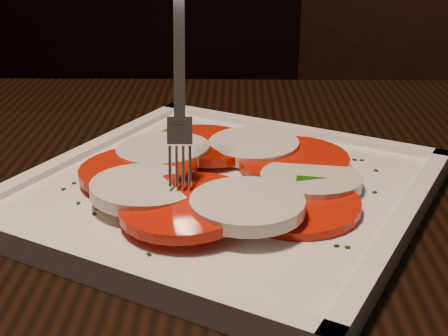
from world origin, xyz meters
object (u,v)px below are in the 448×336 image
at_px(table, 296,303).
at_px(fork, 180,70).
at_px(chair, 374,131).
at_px(plate, 224,192).

bearing_deg(table, fork, -176.71).
distance_m(table, chair, 0.84).
relative_size(table, plate, 4.13).
bearing_deg(fork, plate, -2.74).
xyz_separation_m(table, plate, (-0.07, -0.00, 0.11)).
xyz_separation_m(chair, fork, (-0.24, -0.82, 0.33)).
height_order(table, fork, fork).
height_order(plate, fork, fork).
xyz_separation_m(plate, fork, (-0.03, -0.00, 0.11)).
height_order(table, chair, chair).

